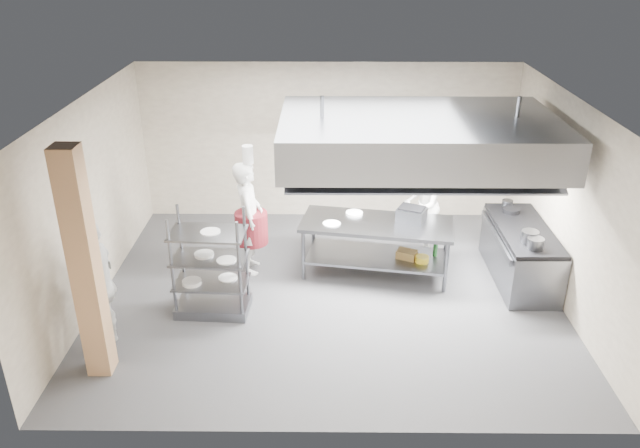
{
  "coord_description": "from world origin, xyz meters",
  "views": [
    {
      "loc": [
        -0.05,
        -8.36,
        5.08
      ],
      "look_at": [
        -0.13,
        0.2,
        1.09
      ],
      "focal_mm": 35.0,
      "sensor_mm": 36.0,
      "label": 1
    }
  ],
  "objects_px": {
    "island": "(376,248)",
    "stockpot": "(530,237)",
    "chef_head": "(249,218)",
    "griddle": "(411,215)",
    "cooking_range": "(520,255)",
    "pass_rack": "(210,264)",
    "chef_plating": "(98,285)",
    "chef_line": "(421,204)"
  },
  "relations": [
    {
      "from": "chef_plating",
      "to": "stockpot",
      "type": "relative_size",
      "value": 7.36
    },
    {
      "from": "chef_line",
      "to": "stockpot",
      "type": "distance_m",
      "value": 2.06
    },
    {
      "from": "cooking_range",
      "to": "griddle",
      "type": "distance_m",
      "value": 1.86
    },
    {
      "from": "chef_head",
      "to": "chef_line",
      "type": "height_order",
      "value": "chef_head"
    },
    {
      "from": "chef_line",
      "to": "chef_plating",
      "type": "relative_size",
      "value": 0.92
    },
    {
      "from": "island",
      "to": "stockpot",
      "type": "bearing_deg",
      "value": -6.51
    },
    {
      "from": "pass_rack",
      "to": "griddle",
      "type": "distance_m",
      "value": 3.28
    },
    {
      "from": "cooking_range",
      "to": "chef_line",
      "type": "relative_size",
      "value": 1.16
    },
    {
      "from": "chef_head",
      "to": "chef_line",
      "type": "bearing_deg",
      "value": -80.78
    },
    {
      "from": "chef_head",
      "to": "chef_line",
      "type": "relative_size",
      "value": 1.1
    },
    {
      "from": "island",
      "to": "cooking_range",
      "type": "distance_m",
      "value": 2.31
    },
    {
      "from": "island",
      "to": "stockpot",
      "type": "distance_m",
      "value": 2.38
    },
    {
      "from": "chef_plating",
      "to": "stockpot",
      "type": "distance_m",
      "value": 6.17
    },
    {
      "from": "chef_line",
      "to": "chef_plating",
      "type": "distance_m",
      "value": 5.43
    },
    {
      "from": "chef_line",
      "to": "griddle",
      "type": "relative_size",
      "value": 3.99
    },
    {
      "from": "cooking_range",
      "to": "griddle",
      "type": "bearing_deg",
      "value": 172.55
    },
    {
      "from": "chef_head",
      "to": "pass_rack",
      "type": "bearing_deg",
      "value": 155.88
    },
    {
      "from": "chef_head",
      "to": "griddle",
      "type": "relative_size",
      "value": 4.37
    },
    {
      "from": "griddle",
      "to": "stockpot",
      "type": "height_order",
      "value": "griddle"
    },
    {
      "from": "island",
      "to": "chef_head",
      "type": "distance_m",
      "value": 2.12
    },
    {
      "from": "griddle",
      "to": "pass_rack",
      "type": "bearing_deg",
      "value": -132.78
    },
    {
      "from": "island",
      "to": "chef_head",
      "type": "bearing_deg",
      "value": -172.41
    },
    {
      "from": "pass_rack",
      "to": "chef_plating",
      "type": "relative_size",
      "value": 0.84
    },
    {
      "from": "cooking_range",
      "to": "chef_plating",
      "type": "height_order",
      "value": "chef_plating"
    },
    {
      "from": "island",
      "to": "chef_plating",
      "type": "distance_m",
      "value": 4.33
    },
    {
      "from": "pass_rack",
      "to": "chef_head",
      "type": "relative_size",
      "value": 0.84
    },
    {
      "from": "cooking_range",
      "to": "chef_plating",
      "type": "relative_size",
      "value": 1.06
    },
    {
      "from": "chef_plating",
      "to": "chef_head",
      "type": "bearing_deg",
      "value": 135.79
    },
    {
      "from": "chef_line",
      "to": "griddle",
      "type": "distance_m",
      "value": 0.83
    },
    {
      "from": "island",
      "to": "chef_line",
      "type": "relative_size",
      "value": 1.39
    },
    {
      "from": "pass_rack",
      "to": "chef_head",
      "type": "bearing_deg",
      "value": 74.98
    },
    {
      "from": "island",
      "to": "pass_rack",
      "type": "xyz_separation_m",
      "value": [
        -2.48,
        -1.18,
        0.34
      ]
    },
    {
      "from": "chef_line",
      "to": "stockpot",
      "type": "xyz_separation_m",
      "value": [
        1.41,
        -1.5,
        0.13
      ]
    },
    {
      "from": "griddle",
      "to": "stockpot",
      "type": "bearing_deg",
      "value": 1.46
    },
    {
      "from": "chef_head",
      "to": "cooking_range",
      "type": "bearing_deg",
      "value": -98.72
    },
    {
      "from": "stockpot",
      "to": "island",
      "type": "bearing_deg",
      "value": 163.61
    },
    {
      "from": "island",
      "to": "cooking_range",
      "type": "bearing_deg",
      "value": 5.93
    },
    {
      "from": "pass_rack",
      "to": "griddle",
      "type": "relative_size",
      "value": 3.67
    },
    {
      "from": "chef_line",
      "to": "chef_plating",
      "type": "xyz_separation_m",
      "value": [
        -4.6,
        -2.89,
        0.08
      ]
    },
    {
      "from": "cooking_range",
      "to": "griddle",
      "type": "relative_size",
      "value": 4.62
    },
    {
      "from": "chef_line",
      "to": "stockpot",
      "type": "relative_size",
      "value": 6.74
    },
    {
      "from": "pass_rack",
      "to": "cooking_range",
      "type": "distance_m",
      "value": 4.9
    }
  ]
}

